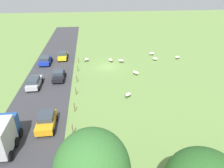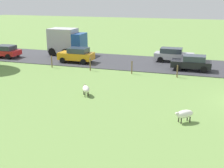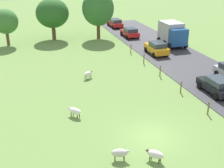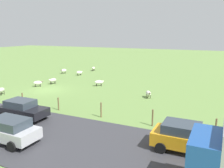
{
  "view_description": "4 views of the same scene",
  "coord_description": "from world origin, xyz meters",
  "px_view_note": "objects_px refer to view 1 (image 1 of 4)",
  "views": [
    {
      "loc": [
        3.48,
        37.02,
        15.23
      ],
      "look_at": [
        0.16,
        9.22,
        0.9
      ],
      "focal_mm": 32.44,
      "sensor_mm": 36.0,
      "label": 1
    },
    {
      "loc": [
        -22.06,
        3.62,
        7.44
      ],
      "look_at": [
        -1.18,
        10.21,
        0.92
      ],
      "focal_mm": 47.94,
      "sensor_mm": 36.0,
      "label": 2
    },
    {
      "loc": [
        -8.14,
        -16.16,
        11.82
      ],
      "look_at": [
        -0.53,
        7.79,
        0.97
      ],
      "focal_mm": 47.12,
      "sensor_mm": 36.0,
      "label": 3
    },
    {
      "loc": [
        22.4,
        19.29,
        6.91
      ],
      "look_at": [
        -1.83,
        7.76,
        1.14
      ],
      "focal_mm": 38.35,
      "sensor_mm": 36.0,
      "label": 4
    }
  ],
  "objects_px": {
    "sheep_5": "(128,95)",
    "car_3": "(63,55)",
    "car_1": "(45,60)",
    "sheep_6": "(155,59)",
    "sheep_0": "(86,59)",
    "car_2": "(59,75)",
    "sheep_4": "(111,60)",
    "car_0": "(46,121)",
    "sheep_1": "(178,57)",
    "car_5": "(34,82)",
    "tree_1": "(92,168)",
    "sheep_3": "(152,53)",
    "sheep_7": "(121,60)",
    "sheep_2": "(136,72)"
  },
  "relations": [
    {
      "from": "sheep_1",
      "to": "car_2",
      "type": "xyz_separation_m",
      "value": [
        24.36,
        7.39,
        0.36
      ]
    },
    {
      "from": "car_0",
      "to": "sheep_2",
      "type": "bearing_deg",
      "value": -135.81
    },
    {
      "from": "sheep_5",
      "to": "car_3",
      "type": "distance_m",
      "value": 20.79
    },
    {
      "from": "sheep_1",
      "to": "car_1",
      "type": "xyz_separation_m",
      "value": [
        27.9,
        -0.4,
        0.39
      ]
    },
    {
      "from": "car_3",
      "to": "sheep_3",
      "type": "bearing_deg",
      "value": -179.78
    },
    {
      "from": "car_3",
      "to": "sheep_6",
      "type": "bearing_deg",
      "value": 170.49
    },
    {
      "from": "sheep_1",
      "to": "car_2",
      "type": "distance_m",
      "value": 25.46
    },
    {
      "from": "sheep_0",
      "to": "car_3",
      "type": "bearing_deg",
      "value": -24.11
    },
    {
      "from": "car_1",
      "to": "car_3",
      "type": "height_order",
      "value": "car_1"
    },
    {
      "from": "sheep_7",
      "to": "car_5",
      "type": "height_order",
      "value": "car_5"
    },
    {
      "from": "sheep_4",
      "to": "car_1",
      "type": "relative_size",
      "value": 0.27
    },
    {
      "from": "sheep_5",
      "to": "car_3",
      "type": "height_order",
      "value": "car_3"
    },
    {
      "from": "car_3",
      "to": "sheep_2",
      "type": "bearing_deg",
      "value": 143.87
    },
    {
      "from": "car_1",
      "to": "car_5",
      "type": "bearing_deg",
      "value": 89.89
    },
    {
      "from": "sheep_1",
      "to": "car_1",
      "type": "distance_m",
      "value": 27.91
    },
    {
      "from": "car_0",
      "to": "car_5",
      "type": "xyz_separation_m",
      "value": [
        3.62,
        -10.48,
        -0.04
      ]
    },
    {
      "from": "car_0",
      "to": "car_1",
      "type": "relative_size",
      "value": 0.91
    },
    {
      "from": "sheep_6",
      "to": "tree_1",
      "type": "relative_size",
      "value": 0.15
    },
    {
      "from": "sheep_0",
      "to": "sheep_1",
      "type": "height_order",
      "value": "sheep_0"
    },
    {
      "from": "sheep_1",
      "to": "car_5",
      "type": "bearing_deg",
      "value": 19.11
    },
    {
      "from": "sheep_2",
      "to": "car_0",
      "type": "xyz_separation_m",
      "value": [
        13.44,
        13.07,
        0.4
      ]
    },
    {
      "from": "car_0",
      "to": "car_2",
      "type": "bearing_deg",
      "value": -89.74
    },
    {
      "from": "sheep_5",
      "to": "sheep_3",
      "type": "bearing_deg",
      "value": -116.54
    },
    {
      "from": "sheep_6",
      "to": "car_3",
      "type": "relative_size",
      "value": 0.26
    },
    {
      "from": "sheep_7",
      "to": "car_3",
      "type": "height_order",
      "value": "car_3"
    },
    {
      "from": "car_1",
      "to": "car_5",
      "type": "xyz_separation_m",
      "value": [
        0.02,
        10.08,
        -0.0
      ]
    },
    {
      "from": "sheep_0",
      "to": "sheep_2",
      "type": "xyz_separation_m",
      "value": [
        -8.78,
        7.83,
        -0.04
      ]
    },
    {
      "from": "sheep_5",
      "to": "car_5",
      "type": "xyz_separation_m",
      "value": [
        14.18,
        -5.03,
        0.35
      ]
    },
    {
      "from": "sheep_0",
      "to": "sheep_5",
      "type": "distance_m",
      "value": 16.53
    },
    {
      "from": "sheep_5",
      "to": "car_1",
      "type": "distance_m",
      "value": 20.7
    },
    {
      "from": "sheep_3",
      "to": "sheep_4",
      "type": "xyz_separation_m",
      "value": [
        9.7,
        3.08,
        -0.04
      ]
    },
    {
      "from": "sheep_1",
      "to": "sheep_4",
      "type": "height_order",
      "value": "sheep_4"
    },
    {
      "from": "sheep_4",
      "to": "car_5",
      "type": "distance_m",
      "value": 16.49
    },
    {
      "from": "car_0",
      "to": "sheep_6",
      "type": "bearing_deg",
      "value": -133.97
    },
    {
      "from": "sheep_3",
      "to": "car_5",
      "type": "xyz_separation_m",
      "value": [
        23.05,
        12.74,
        0.33
      ]
    },
    {
      "from": "sheep_1",
      "to": "sheep_5",
      "type": "relative_size",
      "value": 0.95
    },
    {
      "from": "sheep_2",
      "to": "car_2",
      "type": "height_order",
      "value": "car_2"
    },
    {
      "from": "sheep_4",
      "to": "car_0",
      "type": "distance_m",
      "value": 22.37
    },
    {
      "from": "sheep_1",
      "to": "car_2",
      "type": "height_order",
      "value": "car_2"
    },
    {
      "from": "sheep_4",
      "to": "car_3",
      "type": "xyz_separation_m",
      "value": [
        10.08,
        -3.0,
        0.35
      ]
    },
    {
      "from": "sheep_6",
      "to": "tree_1",
      "type": "bearing_deg",
      "value": 65.09
    },
    {
      "from": "car_0",
      "to": "car_2",
      "type": "xyz_separation_m",
      "value": [
        0.06,
        -12.76,
        -0.06
      ]
    },
    {
      "from": "car_0",
      "to": "sheep_1",
      "type": "bearing_deg",
      "value": -140.34
    },
    {
      "from": "sheep_0",
      "to": "sheep_7",
      "type": "distance_m",
      "value": 7.31
    },
    {
      "from": "car_1",
      "to": "car_5",
      "type": "distance_m",
      "value": 10.08
    },
    {
      "from": "sheep_6",
      "to": "sheep_1",
      "type": "bearing_deg",
      "value": -176.9
    },
    {
      "from": "tree_1",
      "to": "car_3",
      "type": "xyz_separation_m",
      "value": [
        5.44,
        -33.58,
        -3.81
      ]
    },
    {
      "from": "sheep_4",
      "to": "car_0",
      "type": "bearing_deg",
      "value": 64.2
    },
    {
      "from": "sheep_7",
      "to": "car_5",
      "type": "xyz_separation_m",
      "value": [
        15.43,
        8.9,
        0.34
      ]
    },
    {
      "from": "sheep_0",
      "to": "car_2",
      "type": "distance_m",
      "value": 9.41
    }
  ]
}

